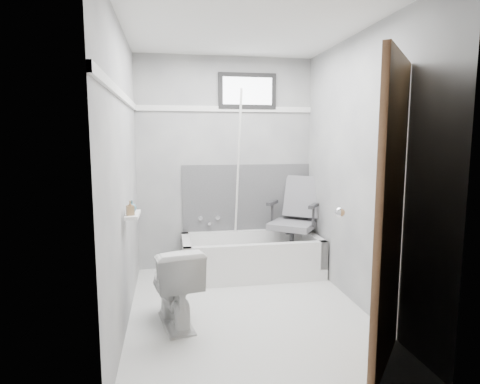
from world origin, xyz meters
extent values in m
plane|color=white|center=(0.00, 0.00, 0.00)|extent=(2.60, 2.60, 0.00)
plane|color=silver|center=(0.00, 0.00, 2.40)|extent=(2.60, 2.60, 0.00)
cube|color=slate|center=(0.00, 1.30, 1.20)|extent=(2.00, 0.02, 2.40)
cube|color=slate|center=(0.00, -1.30, 1.20)|extent=(2.00, 0.02, 2.40)
cube|color=slate|center=(-1.00, 0.00, 1.20)|extent=(0.02, 2.60, 2.40)
cube|color=slate|center=(1.00, 0.00, 1.20)|extent=(0.02, 2.60, 2.40)
imported|color=silver|center=(-0.62, -0.13, 0.32)|extent=(0.49, 0.72, 0.65)
cube|color=#4C4C4F|center=(0.25, 1.29, 0.80)|extent=(1.50, 0.02, 0.78)
cube|color=white|center=(0.00, 1.29, 1.82)|extent=(2.00, 0.02, 0.06)
cube|color=white|center=(-0.99, 0.00, 1.82)|extent=(0.02, 2.60, 0.06)
cylinder|color=white|center=(0.10, 1.06, 1.05)|extent=(0.02, 0.50, 1.90)
cube|color=white|center=(-0.93, -0.08, 0.90)|extent=(0.10, 0.32, 0.02)
imported|color=#97744B|center=(-0.94, -0.16, 0.97)|extent=(0.07, 0.07, 0.12)
imported|color=slate|center=(-0.94, -0.02, 0.96)|extent=(0.09, 0.09, 0.09)
camera|label=1|loc=(-0.64, -3.26, 1.50)|focal=30.00mm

